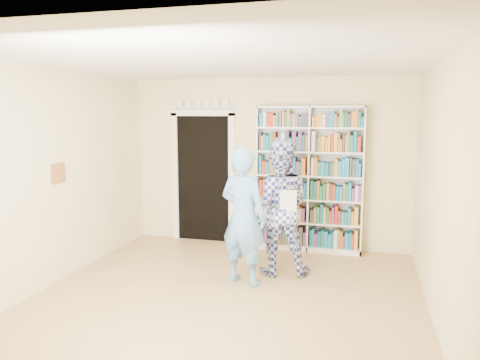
# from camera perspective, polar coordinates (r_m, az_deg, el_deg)

# --- Properties ---
(floor) EXTENTS (5.00, 5.00, 0.00)m
(floor) POSITION_cam_1_polar(r_m,az_deg,el_deg) (5.52, -2.11, -14.75)
(floor) COLOR #A67E50
(floor) RESTS_ON ground
(ceiling) EXTENTS (5.00, 5.00, 0.00)m
(ceiling) POSITION_cam_1_polar(r_m,az_deg,el_deg) (5.11, -2.28, 14.33)
(ceiling) COLOR white
(ceiling) RESTS_ON wall_back
(wall_back) EXTENTS (4.50, 0.00, 4.50)m
(wall_back) POSITION_cam_1_polar(r_m,az_deg,el_deg) (7.55, 3.43, 2.10)
(wall_back) COLOR #F6E4AA
(wall_back) RESTS_ON floor
(wall_left) EXTENTS (0.00, 5.00, 5.00)m
(wall_left) POSITION_cam_1_polar(r_m,az_deg,el_deg) (6.19, -22.49, 0.13)
(wall_left) COLOR #F6E4AA
(wall_left) RESTS_ON floor
(wall_right) EXTENTS (0.00, 5.00, 5.00)m
(wall_right) POSITION_cam_1_polar(r_m,az_deg,el_deg) (4.98, 23.40, -1.77)
(wall_right) COLOR #F6E4AA
(wall_right) RESTS_ON floor
(bookshelf) EXTENTS (1.64, 0.31, 2.25)m
(bookshelf) POSITION_cam_1_polar(r_m,az_deg,el_deg) (7.32, 8.45, 0.15)
(bookshelf) COLOR white
(bookshelf) RESTS_ON floor
(doorway) EXTENTS (1.10, 0.08, 2.43)m
(doorway) POSITION_cam_1_polar(r_m,az_deg,el_deg) (7.85, -4.50, 1.06)
(doorway) COLOR black
(doorway) RESTS_ON floor
(wall_art) EXTENTS (0.03, 0.25, 0.25)m
(wall_art) POSITION_cam_1_polar(r_m,az_deg,el_deg) (6.33, -21.28, 0.81)
(wall_art) COLOR brown
(wall_art) RESTS_ON wall_left
(man_blue) EXTENTS (0.73, 0.59, 1.73)m
(man_blue) POSITION_cam_1_polar(r_m,az_deg,el_deg) (5.87, 0.42, -4.48)
(man_blue) COLOR #5E98D1
(man_blue) RESTS_ON floor
(man_plaid) EXTENTS (0.99, 0.84, 1.81)m
(man_plaid) POSITION_cam_1_polar(r_m,az_deg,el_deg) (6.25, 4.70, -3.37)
(man_plaid) COLOR navy
(man_plaid) RESTS_ON floor
(paper_sheet) EXTENTS (0.20, 0.09, 0.30)m
(paper_sheet) POSITION_cam_1_polar(r_m,az_deg,el_deg) (5.97, 5.89, -2.70)
(paper_sheet) COLOR white
(paper_sheet) RESTS_ON man_plaid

